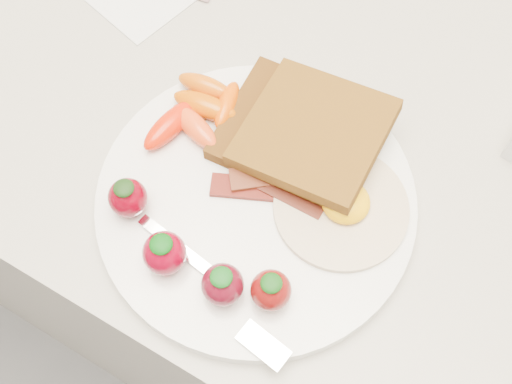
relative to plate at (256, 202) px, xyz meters
The scene contains 9 objects.
counter 0.48m from the plate, 95.30° to the left, with size 2.00×0.60×0.90m, color gray.
plate is the anchor object (origin of this frame).
toast_lower 0.07m from the plate, 95.22° to the left, with size 0.11×0.11×0.01m, color #39240D.
toast_upper 0.08m from the plate, 76.14° to the left, with size 0.11×0.11×0.01m, color #4F2F14.
fried_egg 0.07m from the plate, 21.73° to the left, with size 0.14×0.14×0.02m.
bacon_strips 0.02m from the plate, 65.98° to the left, with size 0.10×0.08×0.01m.
baby_carrots 0.10m from the plate, 152.73° to the left, with size 0.07×0.10×0.02m.
strawberries 0.08m from the plate, 99.33° to the right, with size 0.17×0.06×0.04m.
fork 0.09m from the plate, 78.14° to the right, with size 0.16×0.06×0.00m.
Camera 1 is at (0.13, 1.35, 1.40)m, focal length 45.00 mm.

